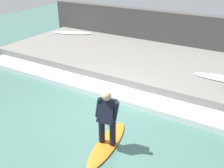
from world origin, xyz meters
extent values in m
plane|color=#426B60|center=(0.00, 0.00, 0.00)|extent=(28.00, 28.00, 0.00)
cube|color=slate|center=(3.86, 0.00, 0.21)|extent=(4.40, 12.76, 0.42)
cube|color=#474442|center=(6.31, 0.00, 0.90)|extent=(0.50, 13.40, 1.80)
cube|color=white|center=(1.24, 0.00, 0.09)|extent=(0.84, 12.12, 0.18)
ellipsoid|color=orange|center=(-0.94, -0.84, 0.03)|extent=(1.91, 0.70, 0.06)
cylinder|color=black|center=(-0.92, -0.98, 0.36)|extent=(0.15, 0.15, 0.60)
cylinder|color=black|center=(-0.96, -0.70, 0.36)|extent=(0.15, 0.15, 0.60)
cube|color=black|center=(-0.94, -0.84, 0.94)|extent=(0.43, 0.40, 0.59)
sphere|color=tan|center=(-0.94, -0.84, 1.31)|extent=(0.21, 0.21, 0.21)
cylinder|color=black|center=(-0.91, -1.04, 0.97)|extent=(0.10, 0.18, 0.50)
cylinder|color=black|center=(-0.97, -0.64, 0.97)|extent=(0.10, 0.18, 0.50)
ellipsoid|color=silver|center=(5.24, 5.08, 0.45)|extent=(1.31, 2.12, 0.06)
camera|label=1|loc=(-5.10, -3.45, 4.00)|focal=42.00mm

